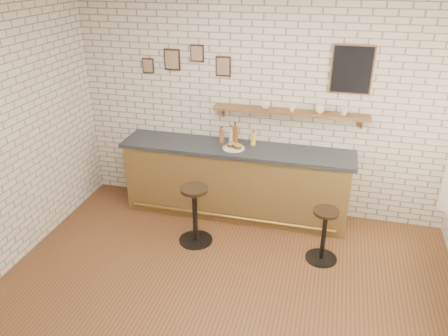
% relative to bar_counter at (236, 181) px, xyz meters
% --- Properties ---
extents(ground, '(5.00, 5.00, 0.00)m').
position_rel_bar_counter_xyz_m(ground, '(0.25, -1.70, -0.51)').
color(ground, brown).
rests_on(ground, ground).
extents(bar_counter, '(3.10, 0.65, 1.01)m').
position_rel_bar_counter_xyz_m(bar_counter, '(0.00, 0.00, 0.00)').
color(bar_counter, brown).
rests_on(bar_counter, ground).
extents(sandwich_plate, '(0.28, 0.28, 0.01)m').
position_rel_bar_counter_xyz_m(sandwich_plate, '(-0.02, -0.06, 0.51)').
color(sandwich_plate, white).
rests_on(sandwich_plate, bar_counter).
extents(ciabatta_sandwich, '(0.23, 0.16, 0.07)m').
position_rel_bar_counter_xyz_m(ciabatta_sandwich, '(-0.01, -0.06, 0.55)').
color(ciabatta_sandwich, '#B18948').
rests_on(ciabatta_sandwich, sandwich_plate).
extents(potato_chips, '(0.24, 0.17, 0.00)m').
position_rel_bar_counter_xyz_m(potato_chips, '(-0.04, -0.06, 0.52)').
color(potato_chips, gold).
rests_on(potato_chips, sandwich_plate).
extents(bitters_bottle_brown, '(0.07, 0.07, 0.22)m').
position_rel_bar_counter_xyz_m(bitters_bottle_brown, '(-0.23, 0.12, 0.59)').
color(bitters_bottle_brown, brown).
rests_on(bitters_bottle_brown, bar_counter).
extents(bitters_bottle_white, '(0.06, 0.06, 0.25)m').
position_rel_bar_counter_xyz_m(bitters_bottle_white, '(-0.10, 0.12, 0.60)').
color(bitters_bottle_white, beige).
rests_on(bitters_bottle_white, bar_counter).
extents(bitters_bottle_amber, '(0.07, 0.07, 0.30)m').
position_rel_bar_counter_xyz_m(bitters_bottle_amber, '(-0.05, 0.12, 0.63)').
color(bitters_bottle_amber, '#8B3B16').
rests_on(bitters_bottle_amber, bar_counter).
extents(condiment_bottle_yellow, '(0.06, 0.06, 0.20)m').
position_rel_bar_counter_xyz_m(condiment_bottle_yellow, '(0.20, 0.12, 0.59)').
color(condiment_bottle_yellow, yellow).
rests_on(condiment_bottle_yellow, bar_counter).
extents(bar_stool_left, '(0.43, 0.43, 0.77)m').
position_rel_bar_counter_xyz_m(bar_stool_left, '(-0.33, -0.79, -0.10)').
color(bar_stool_left, black).
rests_on(bar_stool_left, ground).
extents(bar_stool_right, '(0.38, 0.38, 0.68)m').
position_rel_bar_counter_xyz_m(bar_stool_right, '(1.24, -0.77, -0.14)').
color(bar_stool_right, black).
rests_on(bar_stool_right, ground).
extents(wall_shelf, '(2.00, 0.18, 0.18)m').
position_rel_bar_counter_xyz_m(wall_shelf, '(0.65, 0.20, 0.97)').
color(wall_shelf, brown).
rests_on(wall_shelf, ground).
extents(shelf_cup_a, '(0.14, 0.14, 0.09)m').
position_rel_bar_counter_xyz_m(shelf_cup_a, '(0.34, 0.20, 1.04)').
color(shelf_cup_a, white).
rests_on(shelf_cup_a, wall_shelf).
extents(shelf_cup_b, '(0.11, 0.11, 0.09)m').
position_rel_bar_counter_xyz_m(shelf_cup_b, '(0.68, 0.20, 1.04)').
color(shelf_cup_b, white).
rests_on(shelf_cup_b, wall_shelf).
extents(shelf_cup_c, '(0.18, 0.18, 0.10)m').
position_rel_bar_counter_xyz_m(shelf_cup_c, '(1.03, 0.20, 1.05)').
color(shelf_cup_c, white).
rests_on(shelf_cup_c, wall_shelf).
extents(shelf_cup_d, '(0.12, 0.12, 0.10)m').
position_rel_bar_counter_xyz_m(shelf_cup_d, '(1.32, 0.20, 1.04)').
color(shelf_cup_d, white).
rests_on(shelf_cup_d, wall_shelf).
extents(back_wall_decor, '(2.96, 0.02, 0.56)m').
position_rel_bar_counter_xyz_m(back_wall_decor, '(0.48, 0.28, 1.54)').
color(back_wall_decor, black).
rests_on(back_wall_decor, ground).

